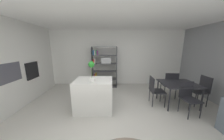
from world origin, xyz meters
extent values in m
plane|color=beige|center=(0.00, 0.00, 0.00)|extent=(9.64, 9.64, 0.00)
cube|color=white|center=(0.00, 0.00, 2.68)|extent=(7.00, 5.59, 0.06)
cube|color=white|center=(0.00, 2.76, 1.32)|extent=(7.00, 0.06, 2.65)
cube|color=#4C4C56|center=(-2.80, 0.09, 1.17)|extent=(0.01, 1.22, 0.53)
cube|color=black|center=(-2.78, 1.15, 1.05)|extent=(0.04, 0.56, 0.58)
cylinder|color=#B7BABC|center=(-2.82, 1.15, 1.29)|extent=(0.02, 0.45, 0.02)
cube|color=silver|center=(-0.55, 0.45, 0.47)|extent=(1.08, 0.79, 0.93)
cylinder|color=white|center=(-0.57, 0.30, 0.98)|extent=(0.14, 0.14, 0.09)
cylinder|color=#476633|center=(-0.57, 0.30, 1.18)|extent=(0.01, 0.01, 0.32)
sphere|color=#248228|center=(-0.57, 0.30, 1.40)|extent=(0.17, 0.17, 0.17)
cube|color=#4C4C51|center=(-0.90, 2.35, 0.94)|extent=(0.02, 0.37, 1.87)
cube|color=#4C4C51|center=(0.22, 2.35, 0.94)|extent=(0.02, 0.37, 1.87)
cube|color=#4C4C51|center=(-0.34, 2.35, 1.86)|extent=(1.14, 0.37, 0.02)
cube|color=#4C4C51|center=(-0.34, 2.35, 0.01)|extent=(1.14, 0.37, 0.02)
cube|color=#4C4C51|center=(-0.34, 2.35, 0.39)|extent=(1.09, 0.37, 0.02)
cube|color=#4C4C51|center=(-0.34, 2.35, 0.75)|extent=(1.09, 0.37, 0.02)
cube|color=#4C4C51|center=(-0.34, 2.35, 1.12)|extent=(1.09, 0.37, 0.02)
cube|color=#4C4C51|center=(-0.34, 2.35, 1.49)|extent=(1.09, 0.37, 0.02)
cube|color=red|center=(-0.82, 2.35, 0.11)|extent=(0.04, 0.31, 0.18)
cube|color=gold|center=(-0.77, 2.35, 0.13)|extent=(0.04, 0.31, 0.21)
cube|color=#8E4793|center=(-0.72, 2.35, 0.11)|extent=(0.05, 0.31, 0.17)
cube|color=#338E4C|center=(-0.65, 2.35, 0.12)|extent=(0.05, 0.31, 0.20)
cube|color=red|center=(-0.80, 2.35, 0.51)|extent=(0.04, 0.31, 0.22)
cube|color=gold|center=(-0.74, 2.35, 0.53)|extent=(0.05, 0.31, 0.26)
cube|color=red|center=(-0.81, 2.35, 1.22)|extent=(0.06, 0.31, 0.17)
cube|color=silver|center=(-0.76, 2.35, 1.24)|extent=(0.03, 0.31, 0.21)
cube|color=#2D6BAD|center=(-0.82, 2.35, 1.60)|extent=(0.04, 0.31, 0.21)
cube|color=silver|center=(-0.75, 2.35, 1.60)|extent=(0.04, 0.31, 0.20)
cube|color=#338E4C|center=(-0.70, 2.35, 1.61)|extent=(0.03, 0.31, 0.23)
cube|color=#8E4793|center=(-0.65, 2.35, 1.60)|extent=(0.04, 0.31, 0.20)
cube|color=#B7BABC|center=(-0.26, 2.35, 1.26)|extent=(0.44, 0.32, 0.26)
cube|color=#232328|center=(2.11, 0.70, 0.72)|extent=(1.08, 0.92, 0.03)
cylinder|color=#232328|center=(1.64, 0.30, 0.35)|extent=(0.04, 0.04, 0.70)
cylinder|color=#232328|center=(2.59, 0.30, 0.35)|extent=(0.04, 0.04, 0.70)
cylinder|color=#232328|center=(1.64, 1.10, 0.35)|extent=(0.04, 0.04, 0.70)
cylinder|color=#232328|center=(2.59, 1.10, 0.35)|extent=(0.04, 0.04, 0.70)
cube|color=#232328|center=(2.11, 1.28, 0.47)|extent=(0.49, 0.48, 0.03)
cube|color=#232328|center=(2.10, 1.07, 0.72)|extent=(0.45, 0.07, 0.47)
cylinder|color=#232328|center=(2.33, 1.45, 0.23)|extent=(0.03, 0.03, 0.46)
cylinder|color=#232328|center=(1.94, 1.49, 0.23)|extent=(0.03, 0.03, 0.46)
cylinder|color=#232328|center=(2.29, 1.07, 0.23)|extent=(0.03, 0.03, 0.46)
cylinder|color=#232328|center=(1.90, 1.10, 0.23)|extent=(0.03, 0.03, 0.46)
cube|color=#232328|center=(2.11, 0.12, 0.45)|extent=(0.46, 0.46, 0.03)
cube|color=#232328|center=(2.09, 0.32, 0.69)|extent=(0.41, 0.08, 0.44)
cylinder|color=#232328|center=(1.96, -0.08, 0.22)|extent=(0.03, 0.03, 0.44)
cylinder|color=#232328|center=(2.31, -0.03, 0.22)|extent=(0.03, 0.03, 0.44)
cylinder|color=#232328|center=(1.92, 0.28, 0.22)|extent=(0.03, 0.03, 0.44)
cylinder|color=#232328|center=(2.27, 0.32, 0.22)|extent=(0.03, 0.03, 0.44)
cube|color=#232328|center=(2.77, 0.70, 0.45)|extent=(0.44, 0.44, 0.03)
cube|color=#232328|center=(2.97, 0.70, 0.71)|extent=(0.04, 0.43, 0.49)
cylinder|color=#232328|center=(2.59, 0.89, 0.22)|extent=(0.03, 0.03, 0.44)
cylinder|color=#232328|center=(2.59, 0.52, 0.22)|extent=(0.03, 0.03, 0.44)
cylinder|color=#232328|center=(2.96, 0.88, 0.22)|extent=(0.03, 0.03, 0.44)
cylinder|color=#232328|center=(2.96, 0.51, 0.22)|extent=(0.03, 0.03, 0.44)
cube|color=#232328|center=(1.46, 0.70, 0.46)|extent=(0.47, 0.47, 0.03)
cube|color=#232328|center=(1.25, 0.72, 0.70)|extent=(0.06, 0.44, 0.45)
cylinder|color=#232328|center=(1.63, 0.50, 0.22)|extent=(0.03, 0.03, 0.45)
cylinder|color=#232328|center=(1.66, 0.87, 0.22)|extent=(0.03, 0.03, 0.45)
cylinder|color=#232328|center=(1.25, 0.53, 0.22)|extent=(0.03, 0.03, 0.45)
cylinder|color=#232328|center=(1.28, 0.90, 0.22)|extent=(0.03, 0.03, 0.45)
camera|label=1|loc=(-0.05, -2.53, 1.86)|focal=17.27mm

